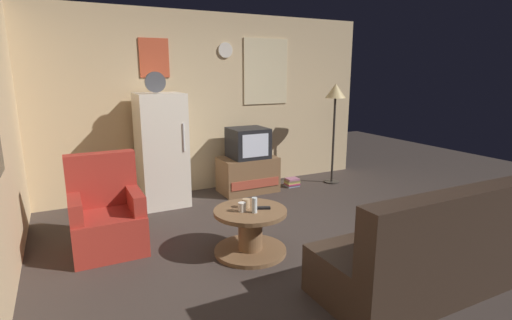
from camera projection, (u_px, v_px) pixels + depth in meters
The scene contains 14 objects.
ground_plane at pixel (298, 248), 3.97m from camera, with size 12.00×12.00×0.00m, color #3D332D.
wall_with_art at pixel (211, 103), 5.82m from camera, with size 5.20×0.12×2.61m.
fridge at pixel (162, 150), 5.16m from camera, with size 0.60×0.62×1.77m.
tv_stand at pixel (248, 174), 5.82m from camera, with size 0.84×0.53×0.53m.
crt_tv at pixel (248, 143), 5.72m from camera, with size 0.54×0.51×0.44m.
standing_lamp at pixel (335, 99), 6.05m from camera, with size 0.32×0.32×1.59m.
coffee_table at pixel (250, 231), 3.84m from camera, with size 0.72×0.72×0.45m.
wine_glass at pixel (254, 205), 3.69m from camera, with size 0.05×0.05×0.15m, color silver.
mug_ceramic_white at pixel (242, 207), 3.73m from camera, with size 0.08×0.08×0.09m, color silver.
mug_ceramic_tan at pixel (246, 203), 3.83m from camera, with size 0.08×0.08×0.09m, color tan.
remote_control at pixel (263, 208), 3.80m from camera, with size 0.15×0.04×0.02m, color black.
armchair at pixel (107, 217), 3.92m from camera, with size 0.68×0.68×0.96m.
couch at pixel (423, 256), 3.13m from camera, with size 1.70×0.80×0.92m.
book_stack at pixel (292, 182), 6.11m from camera, with size 0.21×0.17×0.13m.
Camera 1 is at (-2.04, -3.09, 1.77)m, focal length 27.21 mm.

